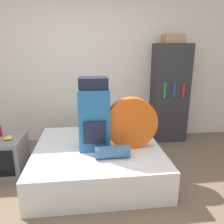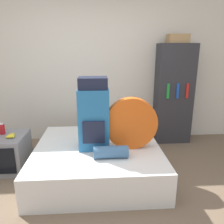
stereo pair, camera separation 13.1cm
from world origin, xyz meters
name	(u,v)px [view 2 (the right image)]	position (x,y,z in m)	size (l,w,h in m)	color
ground_plane	(89,211)	(0.00, 0.00, 0.00)	(16.00, 16.00, 0.00)	brown
wall_back	(91,68)	(0.00, 1.99, 1.30)	(8.00, 0.05, 2.60)	silver
bed	(98,159)	(0.09, 0.74, 0.20)	(1.60, 1.53, 0.39)	white
backpack	(94,115)	(0.05, 0.68, 0.83)	(0.37, 0.31, 0.89)	#23669E
tent_bag	(131,123)	(0.51, 0.65, 0.72)	(0.65, 0.12, 0.65)	#E05B19
sleeping_roll	(111,152)	(0.25, 0.39, 0.46)	(0.40, 0.14, 0.14)	#3D668E
television	(8,152)	(-1.14, 0.93, 0.24)	(0.49, 0.58, 0.48)	gray
canister	(2,129)	(-1.21, 1.01, 0.55)	(0.07, 0.07, 0.16)	#B2191E
banana_bunch	(12,135)	(-1.05, 0.90, 0.50)	(0.13, 0.16, 0.04)	yellow
bookshelf	(173,94)	(1.42, 1.76, 0.85)	(0.61, 0.37, 1.70)	#2D2D33
cardboard_box	(178,39)	(1.42, 1.77, 1.77)	(0.33, 0.25, 0.14)	#A88456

